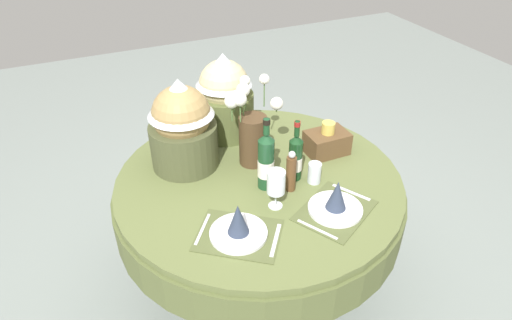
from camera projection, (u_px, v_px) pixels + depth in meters
ground at (258, 281)px, 2.63m from camera, size 8.00×8.00×0.00m
dining_table at (259, 200)px, 2.28m from camera, size 1.41×1.41×0.75m
place_setting_left at (238, 227)px, 1.84m from camera, size 0.43×0.41×0.16m
place_setting_right at (336, 203)px, 1.97m from camera, size 0.42×0.39×0.16m
flower_vase at (251, 130)px, 2.21m from camera, size 0.30×0.19×0.43m
wine_bottle_left at (295, 157)px, 2.13m from camera, size 0.07×0.07×0.31m
wine_bottle_centre at (266, 161)px, 2.06m from camera, size 0.08×0.08×0.36m
wine_glass_left at (276, 183)px, 1.95m from camera, size 0.08×0.08×0.19m
tumbler_near_right at (314, 173)px, 2.14m from camera, size 0.06×0.06×0.10m
pepper_mill at (291, 172)px, 2.07m from camera, size 0.05×0.05×0.21m
gift_tub_back_left at (182, 122)px, 2.16m from camera, size 0.33×0.33×0.46m
gift_tub_back_centre at (224, 93)px, 2.41m from camera, size 0.31×0.31×0.46m
woven_basket_side_right at (327, 142)px, 2.35m from camera, size 0.21×0.15×0.18m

